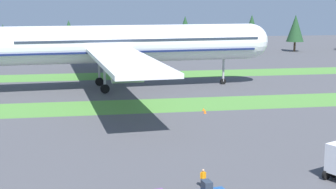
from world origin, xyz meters
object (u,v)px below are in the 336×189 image
Objects in this scene: airliner at (114,44)px; taxiway_marker_1 at (205,111)px; taxiway_marker_0 at (204,109)px; ground_crew_marshaller at (203,177)px.

taxiway_marker_1 is (11.98, -24.11, -8.39)m from airliner.
airliner is at bearing 118.61° from taxiway_marker_0.
airliner is 111.91× the size of taxiway_marker_1.
taxiway_marker_0 is (7.83, 31.83, -0.72)m from ground_crew_marshaller.
airliner is 44.95× the size of ground_crew_marshaller.
taxiway_marker_1 is at bearing 21.89° from airliner.
taxiway_marker_0 is (12.19, -22.35, -8.51)m from airliner.
ground_crew_marshaller is 2.49× the size of taxiway_marker_1.
taxiway_marker_1 is at bearing 74.25° from ground_crew_marshaller.
taxiway_marker_1 is (-0.21, -1.76, 0.12)m from taxiway_marker_0.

